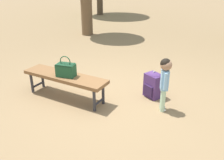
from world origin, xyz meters
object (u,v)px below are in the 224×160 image
(handbag, at_px, (66,69))
(child_standing, at_px, (165,77))
(park_bench, at_px, (65,78))
(backpack_large, at_px, (153,84))

(handbag, height_order, child_standing, child_standing)
(park_bench, xyz_separation_m, handbag, (0.05, -0.04, 0.18))
(child_standing, distance_m, backpack_large, 0.59)
(backpack_large, bearing_deg, handbag, -162.36)
(park_bench, relative_size, backpack_large, 3.24)
(handbag, bearing_deg, park_bench, 143.01)
(park_bench, distance_m, child_standing, 1.73)
(backpack_large, bearing_deg, park_bench, -164.20)
(child_standing, xyz_separation_m, backpack_large, (-0.20, 0.44, -0.35))
(child_standing, bearing_deg, handbag, -178.87)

